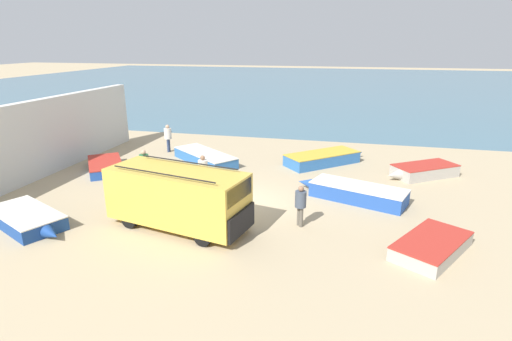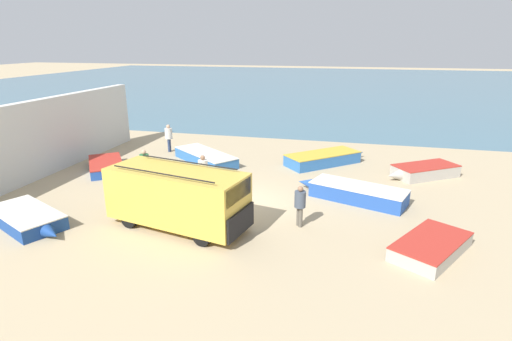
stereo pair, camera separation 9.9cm
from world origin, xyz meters
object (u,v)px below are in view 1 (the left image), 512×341
Objects in this scene: fishing_rowboat_1 at (105,166)px; fishing_rowboat_0 at (354,192)px; fishing_rowboat_3 at (324,158)px; fisherman_0 at (168,136)px; fisherman_3 at (301,202)px; fisherman_2 at (203,170)px; fishing_rowboat_5 at (27,219)px; fishing_rowboat_6 at (203,157)px; fishing_rowboat_4 at (423,171)px; fisherman_1 at (144,164)px; parked_van at (178,196)px; fishing_rowboat_2 at (433,245)px.

fishing_rowboat_0 is at bearing 48.79° from fishing_rowboat_1.
fishing_rowboat_3 is 2.64× the size of fisherman_0.
fishing_rowboat_3 is at bearing 49.11° from fisherman_3.
fisherman_0 is 1.02× the size of fisherman_2.
fishing_rowboat_1 is 2.43× the size of fisherman_3.
fishing_rowboat_3 is at bearing -11.70° from fisherman_0.
fishing_rowboat_1 is at bearing 123.84° from fishing_rowboat_5.
fisherman_2 is (1.67, -4.35, 0.71)m from fishing_rowboat_6.
fishing_rowboat_4 is 14.89m from fisherman_0.
fisherman_1 is (-9.89, -0.30, 0.68)m from fishing_rowboat_0.
fishing_rowboat_0 is 1.20× the size of fishing_rowboat_5.
fishing_rowboat_4 is 2.27× the size of fisherman_2.
fisherman_1 is 8.47m from fisherman_3.
fishing_rowboat_1 is 1.02× the size of fishing_rowboat_4.
parked_van is at bearing 142.26° from fishing_rowboat_6.
fishing_rowboat_0 is 9.32m from fishing_rowboat_6.
fishing_rowboat_5 is 2.62× the size of fisherman_3.
fishing_rowboat_3 is 0.92× the size of fishing_rowboat_6.
fisherman_3 is (4.87, -2.72, -0.05)m from fisherman_2.
fisherman_1 is 3.09m from fisherman_2.
fishing_rowboat_1 is 5.32m from fishing_rowboat_6.
fishing_rowboat_3 is 2.69× the size of fisherman_1.
fisherman_1 reaches higher than fishing_rowboat_4.
fishing_rowboat_6 is at bearing -130.42° from fisherman_1.
fisherman_0 reaches higher than fishing_rowboat_1.
fishing_rowboat_1 is 0.93× the size of fishing_rowboat_5.
fishing_rowboat_2 is 2.19× the size of fisherman_2.
fishing_rowboat_1 is at bearing -140.13° from fisherman_2.
fishing_rowboat_5 is (-10.25, -10.74, -0.06)m from fishing_rowboat_3.
fishing_rowboat_1 is at bearing -23.97° from fishing_rowboat_4.
fisherman_1 is at bearing 104.61° from fishing_rowboat_2.
fisherman_3 reaches higher than fishing_rowboat_3.
fishing_rowboat_6 is 2.86× the size of fisherman_0.
fishing_rowboat_0 is 9.92m from fisherman_1.
fisherman_0 reaches higher than fisherman_3.
fishing_rowboat_3 is at bearing -132.06° from fishing_rowboat_6.
fishing_rowboat_0 is at bearing -35.35° from fisherman_0.
fisherman_3 reaches higher than fishing_rowboat_1.
fishing_rowboat_2 is at bearing -44.22° from fisherman_0.
fishing_rowboat_1 is (-6.67, 5.36, -0.97)m from parked_van.
parked_van is at bearing 123.13° from fishing_rowboat_2.
parked_van reaches higher than fisherman_1.
parked_van reaches higher than fishing_rowboat_0.
fishing_rowboat_1 is at bearing -44.69° from fisherman_1.
fisherman_1 reaches higher than fisherman_2.
fisherman_3 is at bearing 138.23° from fisherman_1.
parked_van is 1.43× the size of fishing_rowboat_1.
fisherman_2 is at bearing 100.52° from fishing_rowboat_2.
fishing_rowboat_1 is 2.26× the size of fisherman_0.
fishing_rowboat_6 is (3.45, 9.47, 0.03)m from fishing_rowboat_5.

